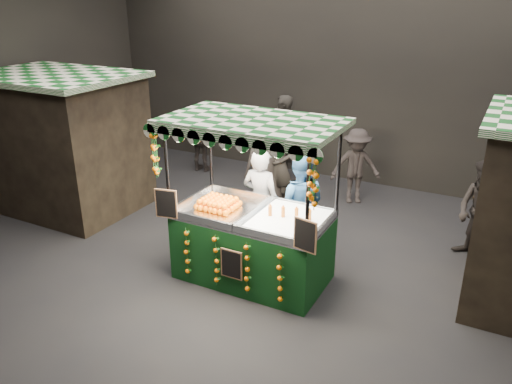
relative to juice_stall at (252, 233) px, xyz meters
The scene contains 12 objects.
ground 0.80m from the juice_stall, 123.76° to the right, with size 12.00×12.00×0.00m, color black.
market_hall 2.65m from the juice_stall, 123.76° to the right, with size 12.10×10.10×5.05m.
neighbour_stall_left 4.65m from the juice_stall, behind, with size 3.00×2.20×2.60m.
juice_stall is the anchor object (origin of this frame).
vendor_grey 0.89m from the juice_stall, 109.24° to the left, with size 0.65×0.44×1.75m.
vendor_blue 1.04m from the juice_stall, 73.06° to the left, with size 1.01×0.89×1.75m.
shopper_0 2.74m from the juice_stall, 107.12° to the left, with size 0.67×0.48×1.72m.
shopper_1 3.56m from the juice_stall, 36.27° to the left, with size 1.02×0.98×1.66m.
shopper_2 4.98m from the juice_stall, 131.92° to the left, with size 0.95×0.44×1.58m.
shopper_3 3.56m from the juice_stall, 82.92° to the left, with size 1.13×0.95×1.52m.
shopper_4 2.75m from the juice_stall, 112.15° to the left, with size 1.03×1.00×1.78m.
shopper_6 4.39m from the juice_stall, 109.46° to the left, with size 0.52×0.73×1.90m.
Camera 1 is at (3.24, -5.51, 4.02)m, focal length 35.38 mm.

